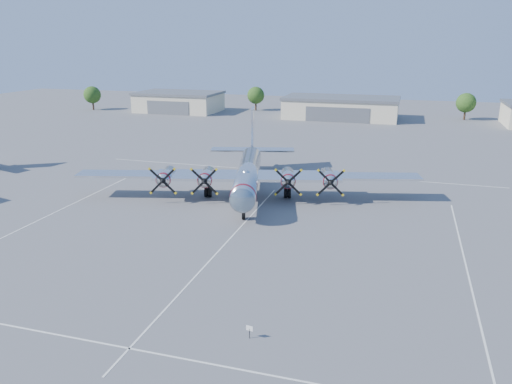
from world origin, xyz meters
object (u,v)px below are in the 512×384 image
(main_bomber_b29, at_px, (248,193))
(info_placard, at_px, (250,330))
(tree_east, at_px, (466,103))
(hangar_west, at_px, (179,102))
(tree_west, at_px, (256,95))
(hangar_center, at_px, (341,108))
(tree_far_west, at_px, (92,95))

(main_bomber_b29, distance_m, info_placard, 33.05)
(tree_east, bearing_deg, hangar_west, -175.40)
(hangar_west, height_order, tree_west, tree_west)
(hangar_west, xyz_separation_m, hangar_center, (45.00, -0.00, -0.00))
(tree_far_west, xyz_separation_m, info_placard, (77.07, -96.68, -3.57))
(hangar_west, bearing_deg, main_bomber_b29, -58.67)
(tree_east, bearing_deg, tree_far_west, -174.29)
(hangar_center, distance_m, tree_west, 26.30)
(hangar_center, xyz_separation_m, tree_east, (30.00, 6.04, 1.51))
(tree_west, height_order, tree_east, same)
(hangar_west, relative_size, tree_east, 3.40)
(hangar_west, distance_m, hangar_center, 45.00)
(main_bomber_b29, bearing_deg, hangar_west, 106.90)
(tree_far_west, relative_size, info_placard, 7.15)
(hangar_center, bearing_deg, hangar_west, 180.00)
(hangar_west, xyz_separation_m, tree_west, (20.00, 8.04, 1.51))
(tree_east, xyz_separation_m, main_bomber_b29, (-32.92, -75.18, -4.22))
(hangar_center, xyz_separation_m, main_bomber_b29, (-2.92, -69.14, -2.71))
(tree_east, xyz_separation_m, info_placard, (-22.93, -106.68, -3.57))
(main_bomber_b29, bearing_deg, hangar_center, 73.15)
(tree_west, distance_m, tree_east, 55.04)
(info_placard, bearing_deg, tree_west, 115.59)
(hangar_center, distance_m, main_bomber_b29, 69.25)
(hangar_west, height_order, tree_east, tree_east)
(hangar_west, bearing_deg, tree_far_west, -170.99)
(hangar_center, relative_size, tree_east, 4.31)
(tree_far_west, xyz_separation_m, tree_east, (100.00, 10.00, 0.00))
(hangar_west, bearing_deg, hangar_center, -0.00)
(tree_far_west, distance_m, tree_west, 46.57)
(hangar_west, xyz_separation_m, tree_far_west, (-25.00, -3.96, 1.51))
(tree_far_west, distance_m, tree_east, 100.50)
(info_placard, bearing_deg, tree_far_west, 137.71)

